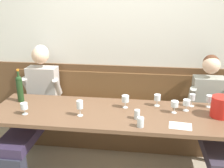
% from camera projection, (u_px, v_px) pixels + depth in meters
% --- Properties ---
extents(room_wall_back, '(6.80, 0.08, 2.80)m').
position_uv_depth(room_wall_back, '(124.00, 37.00, 3.42)').
color(room_wall_back, silver).
rests_on(room_wall_back, ground).
extents(wood_wainscot_panel, '(6.80, 0.03, 1.03)m').
position_uv_depth(wood_wainscot_panel, '(123.00, 102.00, 3.66)').
color(wood_wainscot_panel, brown).
rests_on(wood_wainscot_panel, ground).
extents(wall_bench, '(2.95, 0.42, 0.94)m').
position_uv_depth(wall_bench, '(121.00, 124.00, 3.54)').
color(wall_bench, brown).
rests_on(wall_bench, ground).
extents(dining_table, '(2.65, 0.77, 0.75)m').
position_uv_depth(dining_table, '(115.00, 119.00, 2.80)').
color(dining_table, brown).
rests_on(dining_table, ground).
extents(person_center_right_seat, '(0.49, 1.21, 1.32)m').
position_uv_depth(person_center_right_seat, '(35.00, 104.00, 3.23)').
color(person_center_right_seat, '#2B2D3B').
rests_on(person_center_right_seat, ground).
extents(person_left_seat, '(0.47, 1.20, 1.26)m').
position_uv_depth(person_left_seat, '(212.00, 117.00, 2.97)').
color(person_left_seat, '#2C2731').
rests_on(person_left_seat, ground).
extents(ice_bucket, '(0.20, 0.20, 0.21)m').
position_uv_depth(ice_bucket, '(221.00, 107.00, 2.65)').
color(ice_bucket, red).
rests_on(ice_bucket, dining_table).
extents(wine_bottle_green_tall, '(0.07, 0.07, 0.39)m').
position_uv_depth(wine_bottle_green_tall, '(20.00, 88.00, 3.01)').
color(wine_bottle_green_tall, '#1E3B1A').
rests_on(wine_bottle_green_tall, dining_table).
extents(wine_glass_mid_left, '(0.07, 0.07, 0.12)m').
position_uv_depth(wine_glass_mid_left, '(24.00, 106.00, 2.70)').
color(wine_glass_mid_left, silver).
rests_on(wine_glass_mid_left, dining_table).
extents(wine_glass_left_end, '(0.08, 0.08, 0.14)m').
position_uv_depth(wine_glass_left_end, '(125.00, 99.00, 2.86)').
color(wine_glass_left_end, silver).
rests_on(wine_glass_left_end, dining_table).
extents(wine_glass_mid_right, '(0.07, 0.07, 0.13)m').
position_uv_depth(wine_glass_mid_right, '(157.00, 98.00, 2.91)').
color(wine_glass_mid_right, silver).
rests_on(wine_glass_mid_right, dining_table).
extents(wine_glass_center_rear, '(0.08, 0.08, 0.14)m').
position_uv_depth(wine_glass_center_rear, '(210.00, 99.00, 2.87)').
color(wine_glass_center_rear, silver).
rests_on(wine_glass_center_rear, dining_table).
extents(wine_glass_right_end, '(0.06, 0.06, 0.14)m').
position_uv_depth(wine_glass_right_end, '(192.00, 98.00, 2.89)').
color(wine_glass_right_end, silver).
rests_on(wine_glass_right_end, dining_table).
extents(wine_glass_by_bottle, '(0.08, 0.08, 0.13)m').
position_uv_depth(wine_glass_by_bottle, '(175.00, 104.00, 2.73)').
color(wine_glass_by_bottle, silver).
rests_on(wine_glass_by_bottle, dining_table).
extents(wine_glass_near_bucket, '(0.08, 0.08, 0.13)m').
position_uv_depth(wine_glass_near_bucket, '(187.00, 103.00, 2.79)').
color(wine_glass_near_bucket, silver).
rests_on(wine_glass_near_bucket, dining_table).
extents(wine_glass_center_front, '(0.07, 0.07, 0.16)m').
position_uv_depth(wine_glass_center_front, '(80.00, 105.00, 2.66)').
color(wine_glass_center_front, silver).
rests_on(wine_glass_center_front, dining_table).
extents(water_tumbler_center, '(0.06, 0.06, 0.10)m').
position_uv_depth(water_tumbler_center, '(137.00, 114.00, 2.62)').
color(water_tumbler_center, silver).
rests_on(water_tumbler_center, dining_table).
extents(water_tumbler_left, '(0.07, 0.07, 0.09)m').
position_uv_depth(water_tumbler_left, '(141.00, 122.00, 2.46)').
color(water_tumbler_left, silver).
rests_on(water_tumbler_left, dining_table).
extents(tasting_sheet_left_guest, '(0.23, 0.17, 0.00)m').
position_uv_depth(tasting_sheet_left_guest, '(180.00, 126.00, 2.49)').
color(tasting_sheet_left_guest, white).
rests_on(tasting_sheet_left_guest, dining_table).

